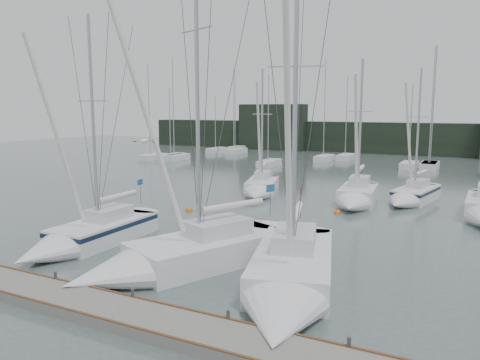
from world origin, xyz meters
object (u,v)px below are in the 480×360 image
Objects in this scene: sailboat_mid_c at (356,198)px; buoy_a at (189,211)px; sailboat_near_right at (288,285)px; sailboat_mid_b at (260,189)px; sailboat_near_left at (81,238)px; buoy_b at (337,213)px; sailboat_mid_d at (410,197)px; sailboat_near_center at (165,260)px.

sailboat_mid_c reaches higher than buoy_a.
sailboat_near_right is 18.54m from sailboat_mid_c.
sailboat_mid_b reaches higher than buoy_a.
sailboat_near_left is 24.76× the size of buoy_b.
sailboat_mid_d is (13.67, 20.21, -0.02)m from sailboat_near_left.
sailboat_near_center is (6.10, -0.98, 0.05)m from sailboat_near_left.
buoy_a is at bearing -157.11° from buoy_b.
sailboat_mid_d is (1.66, 21.39, -0.05)m from sailboat_near_right.
buoy_b is (-4.07, -5.87, -0.53)m from sailboat_mid_d.
sailboat_near_right is at bearing -81.17° from buoy_b.
sailboat_near_right reaches higher than buoy_b.
sailboat_mid_d is 7.17m from buoy_b.
sailboat_near_right reaches higher than sailboat_mid_d.
buoy_a is at bearing 142.76° from sailboat_near_center.
sailboat_near_left is 20.04m from sailboat_mid_c.
sailboat_mid_b is at bearing 126.30° from sailboat_near_center.
sailboat_mid_d is at bearing 34.59° from sailboat_mid_c.
sailboat_mid_d reaches higher than buoy_b.
sailboat_near_right is 21.46m from sailboat_mid_d.
sailboat_near_right is 21.68m from sailboat_mid_b.
sailboat_mid_d is 19.62× the size of buoy_a.
sailboat_near_center is at bearing -10.21° from sailboat_near_left.
buoy_b is at bearing 101.12° from sailboat_near_center.
sailboat_near_center reaches higher than sailboat_mid_b.
sailboat_near_right is 28.88× the size of buoy_b.
sailboat_mid_b is at bearing 154.26° from buoy_b.
buoy_a is at bearing 89.27° from sailboat_near_left.
sailboat_mid_b is 21.64× the size of buoy_b.
buoy_b is at bearing 55.09° from sailboat_near_left.
sailboat_mid_c is 4.57m from sailboat_mid_d.
buoy_b is at bearing -106.59° from sailboat_mid_c.
sailboat_near_right is 16.64m from buoy_a.
sailboat_near_left is 0.71× the size of sailboat_near_center.
sailboat_mid_c is at bearing -22.42° from sailboat_mid_b.
buoy_b is (-0.58, -2.93, -0.61)m from sailboat_mid_c.
buoy_b is at bearing 22.89° from buoy_a.
sailboat_near_center is 34.68× the size of buoy_b.
sailboat_mid_c is (-1.84, 18.45, 0.03)m from sailboat_near_right.
buoy_b is at bearing -42.93° from sailboat_mid_b.
sailboat_near_right is at bearing 21.97° from sailboat_near_center.
sailboat_near_right is at bearing -89.81° from sailboat_mid_c.
sailboat_near_left is 18.13m from sailboat_mid_b.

